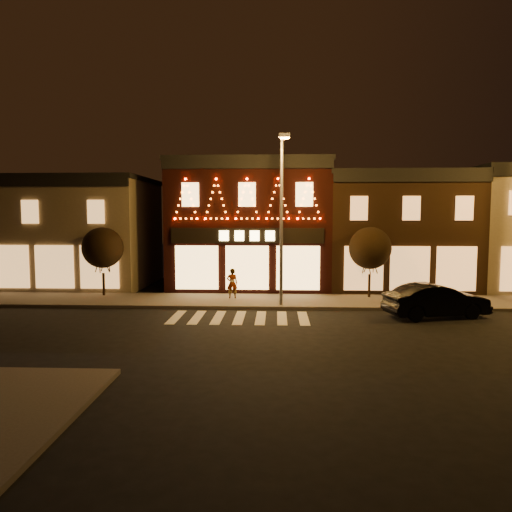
{
  "coord_description": "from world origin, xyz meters",
  "views": [
    {
      "loc": [
        1.73,
        -17.88,
        4.83
      ],
      "look_at": [
        0.78,
        4.0,
        2.92
      ],
      "focal_mm": 33.31,
      "sensor_mm": 36.0,
      "label": 1
    }
  ],
  "objects": [
    {
      "name": "pedestrian",
      "position": [
        -0.75,
        8.4,
        0.99
      ],
      "size": [
        0.66,
        0.48,
        1.68
      ],
      "primitive_type": "imported",
      "rotation": [
        0.0,
        0.0,
        3.27
      ],
      "color": "gray",
      "rests_on": "sidewalk_far"
    },
    {
      "name": "sidewalk_far",
      "position": [
        2.0,
        8.0,
        0.07
      ],
      "size": [
        44.0,
        4.0,
        0.15
      ],
      "primitive_type": "cube",
      "color": "#47423D",
      "rests_on": "ground"
    },
    {
      "name": "building_right_a",
      "position": [
        9.5,
        13.99,
        3.76
      ],
      "size": [
        9.2,
        8.28,
        7.5
      ],
      "color": "black",
      "rests_on": "ground"
    },
    {
      "name": "tree_left",
      "position": [
        -8.33,
        9.08,
        2.92
      ],
      "size": [
        2.37,
        2.37,
        3.96
      ],
      "rotation": [
        0.0,
        0.0,
        -0.09
      ],
      "color": "black",
      "rests_on": "sidewalk_far"
    },
    {
      "name": "dark_sedan",
      "position": [
        9.25,
        4.51,
        0.79
      ],
      "size": [
        5.08,
        2.77,
        1.59
      ],
      "primitive_type": "imported",
      "rotation": [
        0.0,
        0.0,
        1.81
      ],
      "color": "black",
      "rests_on": "ground"
    },
    {
      "name": "building_pulp",
      "position": [
        0.0,
        13.98,
        4.16
      ],
      "size": [
        10.2,
        8.34,
        8.3
      ],
      "color": "black",
      "rests_on": "ground"
    },
    {
      "name": "building_left",
      "position": [
        -13.0,
        13.99,
        3.66
      ],
      "size": [
        12.2,
        8.28,
        7.3
      ],
      "color": "#756953",
      "rests_on": "ground"
    },
    {
      "name": "streetlamp_mid",
      "position": [
        1.99,
        6.35,
        5.17
      ],
      "size": [
        0.55,
        1.96,
        8.56
      ],
      "rotation": [
        0.0,
        0.0,
        -0.07
      ],
      "color": "#59595E",
      "rests_on": "sidewalk_far"
    },
    {
      "name": "ground",
      "position": [
        0.0,
        0.0,
        0.0
      ],
      "size": [
        120.0,
        120.0,
        0.0
      ],
      "primitive_type": "plane",
      "color": "black",
      "rests_on": "ground"
    },
    {
      "name": "tree_right",
      "position": [
        7.02,
        9.13,
        2.94
      ],
      "size": [
        2.38,
        2.38,
        3.99
      ],
      "rotation": [
        0.0,
        0.0,
        -0.14
      ],
      "color": "black",
      "rests_on": "sidewalk_far"
    }
  ]
}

